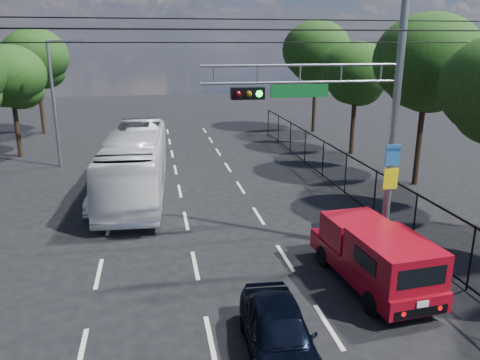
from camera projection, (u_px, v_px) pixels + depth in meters
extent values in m
cube|color=beige|center=(81.00, 354.00, 10.76)|extent=(0.12, 2.00, 0.01)
cube|color=beige|center=(99.00, 273.00, 14.53)|extent=(0.12, 2.00, 0.01)
cube|color=beige|center=(109.00, 226.00, 18.30)|extent=(0.12, 2.00, 0.01)
cube|color=beige|center=(116.00, 194.00, 22.07)|extent=(0.12, 2.00, 0.01)
cube|color=beige|center=(121.00, 172.00, 25.84)|extent=(0.12, 2.00, 0.01)
cube|color=beige|center=(124.00, 156.00, 29.62)|extent=(0.12, 2.00, 0.01)
cube|color=beige|center=(127.00, 143.00, 33.39)|extent=(0.12, 2.00, 0.01)
cube|color=beige|center=(129.00, 133.00, 37.16)|extent=(0.12, 2.00, 0.01)
cube|color=beige|center=(211.00, 340.00, 11.28)|extent=(0.12, 2.00, 0.01)
cube|color=beige|center=(195.00, 265.00, 15.06)|extent=(0.12, 2.00, 0.01)
cube|color=beige|center=(186.00, 221.00, 18.83)|extent=(0.12, 2.00, 0.01)
cube|color=beige|center=(180.00, 191.00, 22.60)|extent=(0.12, 2.00, 0.01)
cube|color=beige|center=(175.00, 170.00, 26.37)|extent=(0.12, 2.00, 0.01)
cube|color=beige|center=(172.00, 154.00, 30.14)|extent=(0.12, 2.00, 0.01)
cube|color=beige|center=(170.00, 141.00, 33.92)|extent=(0.12, 2.00, 0.01)
cube|color=beige|center=(168.00, 132.00, 37.69)|extent=(0.12, 2.00, 0.01)
cube|color=beige|center=(328.00, 326.00, 11.81)|extent=(0.12, 2.00, 0.01)
cube|color=beige|center=(285.00, 258.00, 15.58)|extent=(0.12, 2.00, 0.01)
cube|color=beige|center=(259.00, 216.00, 19.36)|extent=(0.12, 2.00, 0.01)
cube|color=beige|center=(241.00, 188.00, 23.13)|extent=(0.12, 2.00, 0.01)
cube|color=beige|center=(228.00, 167.00, 26.90)|extent=(0.12, 2.00, 0.01)
cube|color=beige|center=(218.00, 152.00, 30.67)|extent=(0.12, 2.00, 0.01)
cube|color=beige|center=(211.00, 140.00, 34.44)|extent=(0.12, 2.00, 0.01)
cube|color=beige|center=(205.00, 130.00, 38.22)|extent=(0.12, 2.00, 0.01)
cylinder|color=slate|center=(395.00, 113.00, 14.86)|extent=(0.24, 0.24, 9.50)
cylinder|color=slate|center=(304.00, 65.00, 13.89)|extent=(6.20, 0.08, 0.08)
cylinder|color=slate|center=(303.00, 82.00, 14.03)|extent=(6.20, 0.08, 0.08)
cube|color=black|center=(248.00, 93.00, 13.82)|extent=(1.00, 0.28, 0.35)
sphere|color=#3F0505|center=(238.00, 94.00, 13.62)|extent=(0.20, 0.20, 0.20)
sphere|color=#4C3805|center=(249.00, 94.00, 13.68)|extent=(0.20, 0.20, 0.20)
sphere|color=#0CE533|center=(259.00, 94.00, 13.73)|extent=(0.20, 0.20, 0.20)
cube|color=#0D5C22|center=(300.00, 91.00, 14.09)|extent=(1.80, 0.05, 0.40)
cube|color=#2360A3|center=(393.00, 155.00, 15.11)|extent=(0.50, 0.04, 0.70)
cube|color=yellow|center=(391.00, 179.00, 15.33)|extent=(0.50, 0.04, 0.70)
cylinder|color=slate|center=(381.00, 73.00, 14.40)|extent=(0.05, 0.05, 0.50)
cylinder|color=slate|center=(341.00, 73.00, 14.17)|extent=(0.05, 0.05, 0.50)
cylinder|color=slate|center=(300.00, 74.00, 13.94)|extent=(0.05, 0.05, 0.50)
cylinder|color=slate|center=(258.00, 74.00, 13.72)|extent=(0.05, 0.05, 0.50)
cylinder|color=slate|center=(214.00, 75.00, 13.49)|extent=(0.05, 0.05, 0.50)
cylinder|color=slate|center=(54.00, 106.00, 26.13)|extent=(0.18, 0.18, 7.00)
cylinder|color=slate|center=(62.00, 41.00, 25.28)|extent=(1.60, 0.09, 0.09)
cube|color=slate|center=(80.00, 41.00, 25.44)|extent=(0.60, 0.22, 0.15)
cylinder|color=black|center=(195.00, 29.00, 11.14)|extent=(22.00, 0.04, 0.04)
cylinder|color=black|center=(184.00, 19.00, 14.33)|extent=(22.00, 0.04, 0.04)
cylinder|color=black|center=(182.00, 42.00, 15.94)|extent=(22.00, 0.04, 0.04)
cube|color=black|center=(366.00, 165.00, 19.62)|extent=(0.04, 34.00, 0.06)
cube|color=black|center=(363.00, 206.00, 20.13)|extent=(0.04, 34.00, 0.06)
cylinder|color=black|center=(471.00, 258.00, 13.28)|extent=(0.06, 0.06, 2.00)
cylinder|color=black|center=(414.00, 221.00, 16.11)|extent=(0.06, 0.06, 2.00)
cylinder|color=black|center=(375.00, 194.00, 18.94)|extent=(0.06, 0.06, 2.00)
cylinder|color=black|center=(346.00, 174.00, 21.77)|extent=(0.06, 0.06, 2.00)
cylinder|color=black|center=(323.00, 159.00, 24.60)|extent=(0.06, 0.06, 2.00)
cylinder|color=black|center=(305.00, 147.00, 27.43)|extent=(0.06, 0.06, 2.00)
cylinder|color=black|center=(290.00, 137.00, 30.26)|extent=(0.06, 0.06, 2.00)
cylinder|color=black|center=(278.00, 129.00, 33.09)|extent=(0.06, 0.06, 2.00)
cylinder|color=black|center=(268.00, 122.00, 35.92)|extent=(0.06, 0.06, 2.00)
cylinder|color=black|center=(419.00, 138.00, 23.06)|extent=(0.28, 0.28, 4.76)
ellipsoid|color=black|center=(428.00, 60.00, 22.01)|extent=(5.10, 5.10, 4.33)
ellipsoid|color=black|center=(429.00, 85.00, 22.70)|extent=(3.40, 3.40, 2.72)
ellipsoid|color=black|center=(421.00, 82.00, 22.05)|extent=(3.23, 3.23, 2.58)
cylinder|color=black|center=(353.00, 123.00, 29.70)|extent=(0.28, 0.28, 4.03)
ellipsoid|color=black|center=(356.00, 71.00, 28.80)|extent=(4.32, 4.32, 3.67)
ellipsoid|color=black|center=(359.00, 88.00, 29.44)|extent=(2.88, 2.88, 2.30)
ellipsoid|color=black|center=(352.00, 86.00, 28.80)|extent=(2.74, 2.74, 2.19)
cylinder|color=black|center=(314.00, 101.00, 37.15)|extent=(0.28, 0.28, 4.93)
ellipsoid|color=black|center=(317.00, 50.00, 36.06)|extent=(5.28, 5.28, 4.49)
ellipsoid|color=black|center=(319.00, 66.00, 36.76)|extent=(3.52, 3.52, 2.82)
ellipsoid|color=black|center=(313.00, 64.00, 36.10)|extent=(3.34, 3.34, 2.68)
cylinder|color=black|center=(17.00, 126.00, 28.88)|extent=(0.28, 0.28, 3.92)
ellipsoid|color=black|center=(10.00, 75.00, 28.01)|extent=(4.20, 4.20, 3.57)
ellipsoid|color=black|center=(21.00, 91.00, 28.64)|extent=(2.80, 2.80, 2.24)
ellipsoid|color=black|center=(5.00, 89.00, 28.00)|extent=(2.66, 2.66, 2.13)
cylinder|color=black|center=(41.00, 104.00, 36.29)|extent=(0.28, 0.28, 4.59)
ellipsoid|color=black|center=(35.00, 56.00, 35.28)|extent=(4.92, 4.92, 4.18)
ellipsoid|color=black|center=(44.00, 72.00, 35.95)|extent=(3.28, 3.28, 2.62)
ellipsoid|color=black|center=(31.00, 70.00, 35.30)|extent=(3.12, 3.12, 2.49)
cylinder|color=black|center=(324.00, 256.00, 14.96)|extent=(0.30, 0.68, 0.66)
cylinder|color=black|center=(369.00, 250.00, 15.37)|extent=(0.30, 0.68, 0.66)
cylinder|color=black|center=(373.00, 303.00, 12.25)|extent=(0.30, 0.68, 0.66)
cylinder|color=black|center=(426.00, 295.00, 12.66)|extent=(0.30, 0.68, 0.66)
cube|color=maroon|center=(371.00, 266.00, 13.74)|extent=(2.20, 4.87, 0.53)
cube|color=maroon|center=(338.00, 236.00, 15.69)|extent=(1.79, 0.67, 0.52)
cube|color=black|center=(335.00, 226.00, 15.86)|extent=(1.64, 0.52, 0.29)
cube|color=maroon|center=(355.00, 230.00, 14.55)|extent=(1.83, 1.61, 0.90)
cube|color=black|center=(367.00, 238.00, 13.88)|extent=(1.47, 0.17, 0.52)
cube|color=maroon|center=(394.00, 257.00, 12.56)|extent=(1.96, 2.56, 0.99)
cube|color=black|center=(423.00, 253.00, 12.78)|extent=(0.14, 1.14, 0.43)
cube|color=black|center=(364.00, 260.00, 12.32)|extent=(0.14, 1.14, 0.43)
cube|color=black|center=(422.00, 277.00, 11.45)|extent=(1.37, 0.16, 0.52)
cube|color=black|center=(421.00, 312.00, 11.60)|extent=(1.52, 0.21, 0.25)
cube|color=silver|center=(423.00, 304.00, 11.50)|extent=(0.33, 0.06, 0.17)
imported|color=black|center=(279.00, 332.00, 10.51)|extent=(1.71, 3.82, 1.27)
imported|color=silver|center=(136.00, 163.00, 21.83)|extent=(3.11, 10.81, 2.98)
imported|color=silver|center=(110.00, 192.00, 20.32)|extent=(1.85, 4.16, 1.33)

